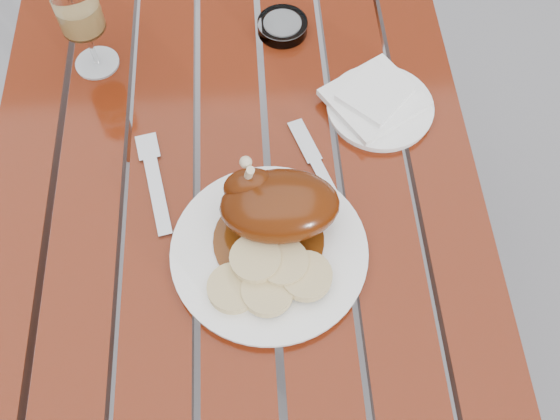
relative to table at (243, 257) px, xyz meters
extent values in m
plane|color=slate|center=(0.00, 0.00, -0.38)|extent=(60.00, 60.00, 0.00)
cube|color=maroon|center=(0.00, 0.00, 0.00)|extent=(0.80, 1.20, 0.75)
cylinder|color=white|center=(0.05, -0.17, 0.38)|extent=(0.37, 0.37, 0.02)
cylinder|color=#532509|center=(0.05, -0.16, 0.40)|extent=(0.17, 0.17, 0.00)
ellipsoid|color=#581B06|center=(0.07, -0.13, 0.44)|extent=(0.18, 0.12, 0.09)
ellipsoid|color=#581B06|center=(0.03, -0.10, 0.45)|extent=(0.08, 0.06, 0.07)
cylinder|color=#C6B28C|center=(0.03, -0.10, 0.47)|extent=(0.02, 0.04, 0.09)
cylinder|color=tan|center=(0.00, -0.24, 0.40)|extent=(0.07, 0.07, 0.02)
cylinder|color=tan|center=(0.05, -0.25, 0.41)|extent=(0.07, 0.07, 0.02)
cylinder|color=tan|center=(0.10, -0.23, 0.41)|extent=(0.07, 0.07, 0.02)
cylinder|color=tan|center=(0.07, -0.21, 0.41)|extent=(0.07, 0.07, 0.02)
cylinder|color=tan|center=(0.03, -0.20, 0.42)|extent=(0.07, 0.07, 0.02)
cylinder|color=tan|center=(-0.24, 0.23, 0.47)|extent=(0.09, 0.09, 0.19)
cylinder|color=white|center=(0.26, 0.09, 0.38)|extent=(0.23, 0.23, 0.01)
cube|color=white|center=(0.25, 0.10, 0.40)|extent=(0.20, 0.19, 0.01)
cylinder|color=#B2B7BC|center=(0.10, 0.29, 0.39)|extent=(0.10, 0.10, 0.02)
cube|color=gray|center=(-0.12, -0.04, 0.38)|extent=(0.06, 0.18, 0.01)
cube|color=gray|center=(0.15, -0.05, 0.38)|extent=(0.08, 0.19, 0.01)
camera|label=1|loc=(0.04, -0.58, 1.23)|focal=40.00mm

